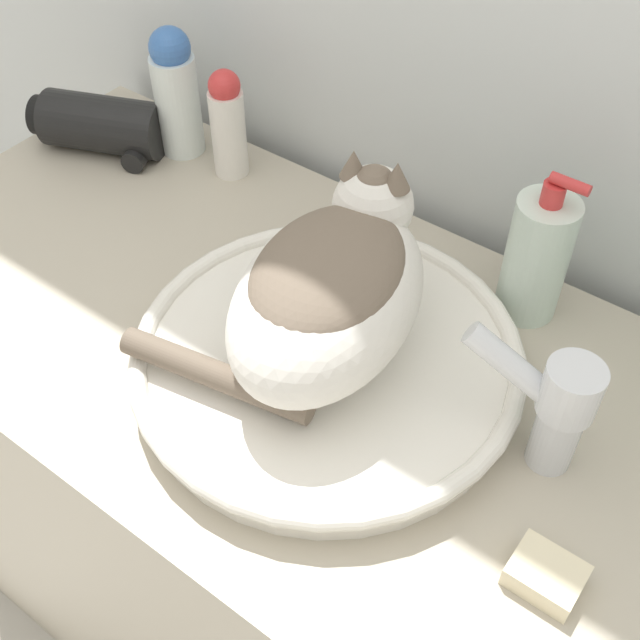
{
  "coord_description": "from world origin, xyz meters",
  "views": [
    {
      "loc": [
        0.31,
        -0.19,
        1.51
      ],
      "look_at": [
        -0.02,
        0.24,
        0.94
      ],
      "focal_mm": 45.0,
      "sensor_mm": 36.0,
      "label": 1
    }
  ],
  "objects_px": {
    "deodorant_stick": "(228,124)",
    "lotion_bottle_white": "(176,92)",
    "hair_dryer": "(104,125)",
    "soap_pump_bottle": "(537,257)",
    "faucet": "(555,405)",
    "soap_bar": "(546,575)",
    "cat": "(330,287)"
  },
  "relations": [
    {
      "from": "lotion_bottle_white",
      "to": "hair_dryer",
      "type": "distance_m",
      "value": 0.12
    },
    {
      "from": "lotion_bottle_white",
      "to": "soap_bar",
      "type": "relative_size",
      "value": 2.97
    },
    {
      "from": "lotion_bottle_white",
      "to": "soap_pump_bottle",
      "type": "bearing_deg",
      "value": 0.0
    },
    {
      "from": "hair_dryer",
      "to": "soap_pump_bottle",
      "type": "bearing_deg",
      "value": 163.33
    },
    {
      "from": "faucet",
      "to": "cat",
      "type": "bearing_deg",
      "value": -1.79
    },
    {
      "from": "deodorant_stick",
      "to": "lotion_bottle_white",
      "type": "bearing_deg",
      "value": -180.0
    },
    {
      "from": "deodorant_stick",
      "to": "soap_bar",
      "type": "relative_size",
      "value": 2.48
    },
    {
      "from": "soap_bar",
      "to": "soap_pump_bottle",
      "type": "bearing_deg",
      "value": 119.45
    },
    {
      "from": "lotion_bottle_white",
      "to": "cat",
      "type": "bearing_deg",
      "value": -27.1
    },
    {
      "from": "cat",
      "to": "hair_dryer",
      "type": "relative_size",
      "value": 1.46
    },
    {
      "from": "cat",
      "to": "faucet",
      "type": "height_order",
      "value": "cat"
    },
    {
      "from": "soap_bar",
      "to": "lotion_bottle_white",
      "type": "bearing_deg",
      "value": 157.31
    },
    {
      "from": "cat",
      "to": "hair_dryer",
      "type": "height_order",
      "value": "cat"
    },
    {
      "from": "faucet",
      "to": "hair_dryer",
      "type": "relative_size",
      "value": 0.73
    },
    {
      "from": "cat",
      "to": "faucet",
      "type": "relative_size",
      "value": 1.99
    },
    {
      "from": "cat",
      "to": "lotion_bottle_white",
      "type": "xyz_separation_m",
      "value": [
        -0.41,
        0.21,
        -0.03
      ]
    },
    {
      "from": "faucet",
      "to": "deodorant_stick",
      "type": "bearing_deg",
      "value": -27.99
    },
    {
      "from": "soap_pump_bottle",
      "to": "soap_bar",
      "type": "distance_m",
      "value": 0.34
    },
    {
      "from": "soap_bar",
      "to": "cat",
      "type": "bearing_deg",
      "value": 164.03
    },
    {
      "from": "cat",
      "to": "soap_pump_bottle",
      "type": "distance_m",
      "value": 0.25
    },
    {
      "from": "cat",
      "to": "soap_pump_bottle",
      "type": "relative_size",
      "value": 1.55
    },
    {
      "from": "soap_pump_bottle",
      "to": "hair_dryer",
      "type": "relative_size",
      "value": 0.94
    },
    {
      "from": "cat",
      "to": "faucet",
      "type": "xyz_separation_m",
      "value": [
        0.23,
        0.03,
        -0.04
      ]
    },
    {
      "from": "lotion_bottle_white",
      "to": "soap_bar",
      "type": "distance_m",
      "value": 0.77
    },
    {
      "from": "soap_pump_bottle",
      "to": "deodorant_stick",
      "type": "bearing_deg",
      "value": -180.0
    },
    {
      "from": "faucet",
      "to": "lotion_bottle_white",
      "type": "bearing_deg",
      "value": -25.59
    },
    {
      "from": "faucet",
      "to": "soap_pump_bottle",
      "type": "xyz_separation_m",
      "value": [
        -0.1,
        0.18,
        -0.0
      ]
    },
    {
      "from": "hair_dryer",
      "to": "soap_bar",
      "type": "relative_size",
      "value": 3.25
    },
    {
      "from": "deodorant_stick",
      "to": "hair_dryer",
      "type": "xyz_separation_m",
      "value": [
        -0.18,
        -0.06,
        -0.04
      ]
    },
    {
      "from": "faucet",
      "to": "deodorant_stick",
      "type": "xyz_separation_m",
      "value": [
        -0.55,
        0.18,
        -0.0
      ]
    },
    {
      "from": "faucet",
      "to": "hair_dryer",
      "type": "distance_m",
      "value": 0.74
    },
    {
      "from": "deodorant_stick",
      "to": "lotion_bottle_white",
      "type": "distance_m",
      "value": 0.09
    }
  ]
}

